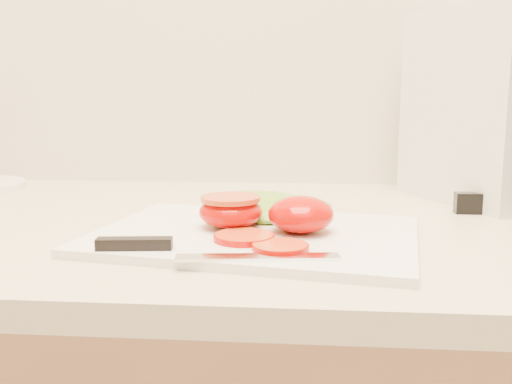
{
  "coord_description": "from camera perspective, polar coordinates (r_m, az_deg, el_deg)",
  "views": [
    {
      "loc": [
        -0.13,
        0.92,
        1.1
      ],
      "look_at": [
        -0.19,
        1.58,
        0.99
      ],
      "focal_mm": 40.0,
      "sensor_mm": 36.0,
      "label": 1
    }
  ],
  "objects": [
    {
      "name": "knife",
      "position": [
        0.58,
        -7.5,
        -5.65
      ],
      "size": [
        0.25,
        0.06,
        0.01
      ],
      "rotation": [
        0.0,
        0.0,
        0.11
      ],
      "color": "silver",
      "rests_on": "cutting_board"
    },
    {
      "name": "tomato_slice_0",
      "position": [
        0.63,
        -1.2,
        -4.53
      ],
      "size": [
        0.07,
        0.07,
        0.01
      ],
      "primitive_type": "cylinder",
      "color": "#D85F25",
      "rests_on": "cutting_board"
    },
    {
      "name": "tomato_half_cut",
      "position": [
        0.68,
        -2.55,
        -1.85
      ],
      "size": [
        0.08,
        0.08,
        0.04
      ],
      "color": "#C50600",
      "rests_on": "cutting_board"
    },
    {
      "name": "tomato_slice_1",
      "position": [
        0.59,
        2.46,
        -5.49
      ],
      "size": [
        0.06,
        0.06,
        0.01
      ],
      "primitive_type": "cylinder",
      "color": "#D85F25",
      "rests_on": "cutting_board"
    },
    {
      "name": "cutting_board",
      "position": [
        0.67,
        -0.07,
        -4.36
      ],
      "size": [
        0.41,
        0.33,
        0.01
      ],
      "primitive_type": "cube",
      "rotation": [
        0.0,
        0.0,
        -0.18
      ],
      "color": "white",
      "rests_on": "counter"
    },
    {
      "name": "appliance",
      "position": [
        0.99,
        23.18,
        7.91
      ],
      "size": [
        0.28,
        0.31,
        0.3
      ],
      "primitive_type": "cube",
      "rotation": [
        0.0,
        0.0,
        0.42
      ],
      "color": "silver",
      "rests_on": "counter"
    },
    {
      "name": "tomato_half_dome",
      "position": [
        0.66,
        4.5,
        -2.24
      ],
      "size": [
        0.08,
        0.08,
        0.04
      ],
      "primitive_type": "ellipsoid",
      "color": "#C50600",
      "rests_on": "cutting_board"
    },
    {
      "name": "lettuce_leaf_0",
      "position": [
        0.74,
        0.33,
        -1.53
      ],
      "size": [
        0.15,
        0.12,
        0.03
      ],
      "primitive_type": "ellipsoid",
      "rotation": [
        0.0,
        0.0,
        -0.15
      ],
      "color": "#82A62C",
      "rests_on": "cutting_board"
    },
    {
      "name": "lettuce_leaf_1",
      "position": [
        0.74,
        3.87,
        -1.73
      ],
      "size": [
        0.13,
        0.12,
        0.02
      ],
      "primitive_type": "ellipsoid",
      "rotation": [
        0.0,
        0.0,
        0.41
      ],
      "color": "#82A62C",
      "rests_on": "cutting_board"
    }
  ]
}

